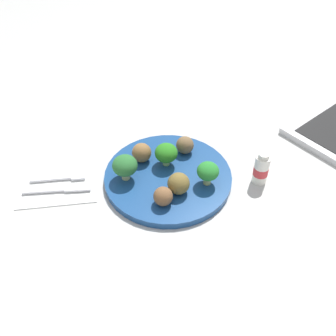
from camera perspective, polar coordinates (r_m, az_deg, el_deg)
name	(u,v)px	position (r m, az deg, el deg)	size (l,w,h in m)	color
ground_plane	(168,180)	(0.93, 0.00, -1.63)	(4.00, 4.00, 0.00)	#B2B2AD
plate	(168,177)	(0.92, 0.00, -1.28)	(0.28, 0.28, 0.02)	navy
broccoli_floret_far_rim	(125,167)	(0.88, -5.90, 0.12)	(0.05, 0.05, 0.06)	#ADB97A
broccoli_floret_mid_right	(208,172)	(0.88, 5.47, -0.50)	(0.05, 0.05, 0.05)	#A6B872
broccoli_floret_front_right	(165,153)	(0.92, -0.42, 2.02)	(0.05, 0.05, 0.05)	#97C576
meatball_back_right	(185,145)	(0.96, 2.33, 3.15)	(0.04, 0.04, 0.04)	brown
meatball_mid_left	(163,196)	(0.84, -0.68, -3.89)	(0.04, 0.04, 0.04)	brown
meatball_near_rim	(179,184)	(0.86, 1.45, -2.13)	(0.05, 0.05, 0.05)	brown
meatball_center	(142,153)	(0.94, -3.62, 2.11)	(0.04, 0.04, 0.04)	brown
napkin	(58,185)	(0.94, -14.84, -2.29)	(0.17, 0.12, 0.01)	white
fork	(61,178)	(0.95, -14.37, -1.28)	(0.12, 0.02, 0.01)	silver
knife	(60,189)	(0.92, -14.52, -2.84)	(0.15, 0.02, 0.01)	silver
yogurt_bottle	(261,169)	(0.92, 12.60, -0.13)	(0.03, 0.03, 0.08)	white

